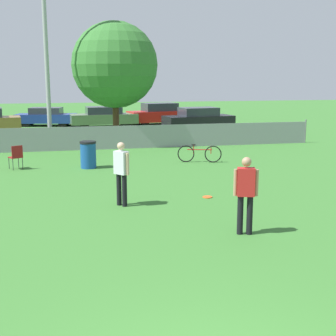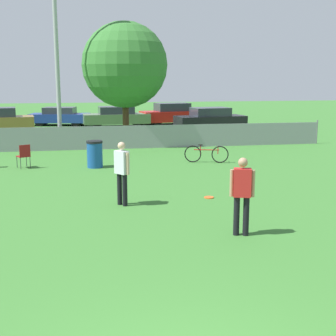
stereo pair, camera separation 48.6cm
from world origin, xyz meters
name	(u,v)px [view 1 (the left image)]	position (x,y,z in m)	size (l,w,h in m)	color
fence_backline	(95,138)	(0.00, 18.00, 0.55)	(21.64, 0.07, 1.21)	gray
light_pole	(45,21)	(-2.06, 18.74, 5.83)	(0.90, 0.36, 10.09)	#9E9EA3
tree_near_pole	(115,65)	(1.17, 19.67, 3.94)	(4.24, 4.24, 6.07)	#4C331E
player_thrower_red	(246,191)	(2.30, 5.13, 0.97)	(0.51, 0.32, 1.70)	black
player_receiver_white	(121,170)	(0.00, 8.00, 0.97)	(0.40, 0.43, 1.70)	black
frisbee_disc	(207,197)	(2.47, 8.33, 0.01)	(0.28, 0.28, 0.03)	#E5591E
folding_chair_sideline	(16,156)	(-3.17, 13.82, 0.52)	(0.56, 0.56, 0.89)	#333338
bicycle_sideline	(200,154)	(3.83, 13.73, 0.35)	(1.69, 0.63, 0.73)	black
trash_bin	(88,155)	(-0.57, 13.50, 0.51)	(0.61, 0.61, 1.01)	#194C99
parked_car_blue	(46,117)	(-2.56, 29.87, 0.64)	(4.34, 2.45, 1.28)	black
parked_car_olive	(104,117)	(1.32, 28.51, 0.67)	(4.64, 2.07, 1.36)	black
parked_car_red	(160,114)	(5.42, 29.33, 0.73)	(4.78, 2.48, 1.52)	black
parked_car_dark	(198,119)	(7.14, 25.23, 0.69)	(4.68, 2.41, 1.43)	black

